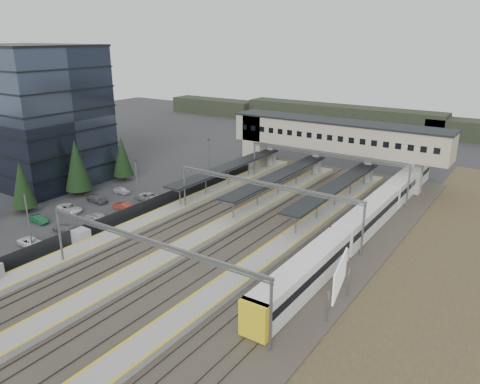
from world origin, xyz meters
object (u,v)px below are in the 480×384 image
Objects in this scene: relay_cabin_far at (81,237)px; billboard at (340,277)px; footbridge at (322,137)px; train at (367,218)px; office_building at (32,114)px.

billboard is at bearing 6.65° from relay_cabin_far.
footbridge is 0.68× the size of train.
billboard is (64.27, -10.69, -8.54)m from office_building.
office_building reaches higher than footbridge.
footbridge reaches higher than train.
billboard is at bearing -9.44° from office_building.
relay_cabin_far is 0.36× the size of billboard.
footbridge is at bearing 116.82° from billboard.
office_building is 0.41× the size of train.
billboard is (20.57, -40.69, -4.28)m from footbridge.
office_building is 3.92× the size of billboard.
office_building is 61.61m from train.
relay_cabin_far is 0.04× the size of train.
train is (16.30, -20.40, -5.90)m from footbridge.
train is 9.55× the size of billboard.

